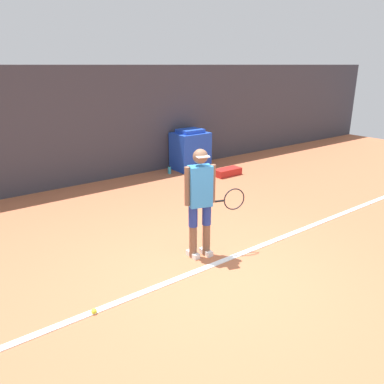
% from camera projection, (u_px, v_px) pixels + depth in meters
% --- Properties ---
extents(ground_plane, '(24.00, 24.00, 0.00)m').
position_uv_depth(ground_plane, '(215.00, 273.00, 5.39)').
color(ground_plane, '#B76642').
extents(back_wall, '(24.00, 0.10, 2.85)m').
position_uv_depth(back_wall, '(74.00, 128.00, 8.94)').
color(back_wall, '#383842').
rests_on(back_wall, ground_plane).
extents(court_baseline, '(21.60, 0.10, 0.01)m').
position_uv_depth(court_baseline, '(206.00, 267.00, 5.53)').
color(court_baseline, white).
rests_on(court_baseline, ground_plane).
extents(tennis_player, '(0.95, 0.38, 1.71)m').
position_uv_depth(tennis_player, '(201.00, 199.00, 5.59)').
color(tennis_player, brown).
rests_on(tennis_player, ground_plane).
extents(tennis_ball, '(0.07, 0.07, 0.07)m').
position_uv_depth(tennis_ball, '(94.00, 311.00, 4.50)').
color(tennis_ball, '#D1E533').
rests_on(tennis_ball, ground_plane).
extents(covered_chair, '(0.96, 0.76, 1.14)m').
position_uv_depth(covered_chair, '(190.00, 150.00, 10.62)').
color(covered_chair, blue).
rests_on(covered_chair, ground_plane).
extents(equipment_bag, '(0.76, 0.35, 0.19)m').
position_uv_depth(equipment_bag, '(227.00, 172.00, 10.12)').
color(equipment_bag, '#B2231E').
rests_on(equipment_bag, ground_plane).
extents(water_bottle, '(0.09, 0.09, 0.22)m').
position_uv_depth(water_bottle, '(170.00, 170.00, 10.28)').
color(water_bottle, '#33ADD6').
rests_on(water_bottle, ground_plane).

